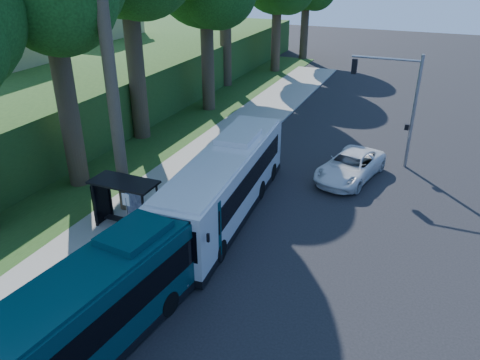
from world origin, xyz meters
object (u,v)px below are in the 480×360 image
at_px(teal_bus, 104,299).
at_px(pickup, 350,166).
at_px(white_bus, 226,181).
at_px(bus_shelter, 122,193).

height_order(teal_bus, pickup, teal_bus).
xyz_separation_m(white_bus, pickup, (5.08, 6.62, -1.01)).
xyz_separation_m(bus_shelter, white_bus, (4.05, 3.12, -0.00)).
xyz_separation_m(teal_bus, pickup, (5.24, 16.24, -0.90)).
distance_m(bus_shelter, teal_bus, 7.58).
height_order(white_bus, pickup, white_bus).
distance_m(bus_shelter, pickup, 13.39).
bearing_deg(bus_shelter, white_bus, 37.58).
xyz_separation_m(bus_shelter, teal_bus, (3.89, -6.50, -0.11)).
xyz_separation_m(bus_shelter, pickup, (9.13, 9.74, -1.01)).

